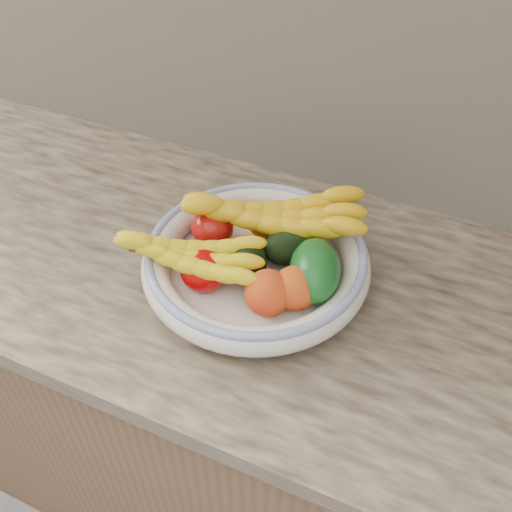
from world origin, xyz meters
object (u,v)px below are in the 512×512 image
object	(u,v)px
green_mango	(314,271)
banana_bunch_back	(273,220)
banana_bunch_front	(190,259)
fruit_bowl	(256,261)

from	to	relation	value
green_mango	banana_bunch_back	xyz separation A→B (m)	(-0.10, 0.08, 0.01)
banana_bunch_back	banana_bunch_front	size ratio (longest dim) A/B	1.29
banana_bunch_back	banana_bunch_front	distance (m)	0.16
fruit_bowl	banana_bunch_back	bearing A→B (deg)	88.63
fruit_bowl	banana_bunch_back	distance (m)	0.08
fruit_bowl	green_mango	size ratio (longest dim) A/B	3.16
fruit_bowl	green_mango	xyz separation A→B (m)	(0.11, -0.01, 0.03)
green_mango	banana_bunch_front	xyz separation A→B (m)	(-0.19, -0.06, 0.01)
green_mango	banana_bunch_back	size ratio (longest dim) A/B	0.37
banana_bunch_front	green_mango	bearing A→B (deg)	2.35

